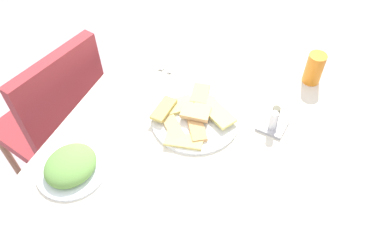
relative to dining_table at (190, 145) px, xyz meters
The scene contains 10 objects.
ground_plane 0.69m from the dining_table, ahead, with size 6.00×6.00×0.00m, color #B8ABAE.
dining_table is the anchor object (origin of this frame).
dining_chair 0.69m from the dining_table, 85.77° to the left, with size 0.50×0.50×0.88m.
pide_platter 0.11m from the dining_table, ahead, with size 0.31×0.31×0.04m.
salad_plate_greens 0.41m from the dining_table, 136.83° to the left, with size 0.22×0.22×0.07m.
soda_can 0.54m from the dining_table, 39.15° to the right, with size 0.07×0.07×0.12m, color orange.
paper_napkin 0.39m from the dining_table, 34.79° to the left, with size 0.14×0.14×0.00m, color white.
fork 0.39m from the dining_table, 32.53° to the left, with size 0.18×0.02×0.01m, color silver.
spoon 0.41m from the dining_table, 36.93° to the left, with size 0.17×0.02×0.01m, color silver.
condiment_caddy 0.30m from the dining_table, 63.73° to the right, with size 0.10×0.10×0.08m.
Camera 1 is at (-0.73, -0.31, 1.74)m, focal length 34.62 mm.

